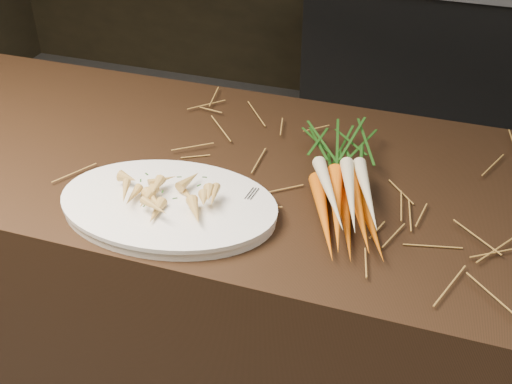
# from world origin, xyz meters

# --- Properties ---
(main_counter) EXTENTS (2.40, 0.70, 0.90)m
(main_counter) POSITION_xyz_m (0.00, 0.30, 0.45)
(main_counter) COLOR black
(main_counter) RESTS_ON ground
(back_counter) EXTENTS (1.82, 0.62, 0.84)m
(back_counter) POSITION_xyz_m (0.30, 2.18, 0.42)
(back_counter) COLOR black
(back_counter) RESTS_ON ground
(straw_bedding) EXTENTS (1.40, 0.60, 0.02)m
(straw_bedding) POSITION_xyz_m (0.00, 0.30, 0.91)
(straw_bedding) COLOR olive
(straw_bedding) RESTS_ON main_counter
(root_veg_bunch) EXTENTS (0.27, 0.48, 0.09)m
(root_veg_bunch) POSITION_xyz_m (-0.10, 0.30, 0.94)
(root_veg_bunch) COLOR #E15B00
(root_veg_bunch) RESTS_ON main_counter
(serving_platter) EXTENTS (0.44, 0.31, 0.02)m
(serving_platter) POSITION_xyz_m (-0.39, 0.10, 0.91)
(serving_platter) COLOR white
(serving_platter) RESTS_ON main_counter
(roasted_veg_heap) EXTENTS (0.22, 0.16, 0.05)m
(roasted_veg_heap) POSITION_xyz_m (-0.39, 0.10, 0.95)
(roasted_veg_heap) COLOR #A2713B
(roasted_veg_heap) RESTS_ON serving_platter
(serving_fork) EXTENTS (0.03, 0.16, 0.00)m
(serving_fork) POSITION_xyz_m (-0.24, 0.09, 0.92)
(serving_fork) COLOR silver
(serving_fork) RESTS_ON serving_platter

